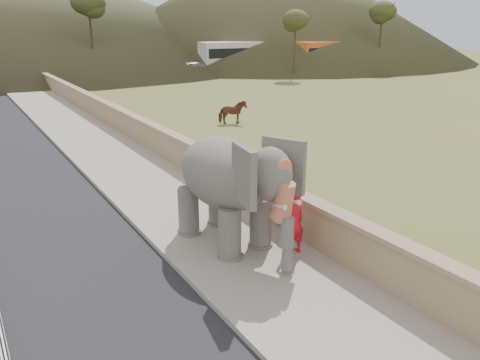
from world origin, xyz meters
name	(u,v)px	position (x,y,z in m)	size (l,w,h in m)	color
ground	(286,293)	(0.00, 0.00, 0.00)	(160.00, 160.00, 0.00)	olive
walkway	(122,163)	(0.00, 10.00, 0.07)	(3.00, 120.00, 0.15)	#9E9687
parapet	(163,145)	(1.65, 10.00, 0.55)	(0.30, 120.00, 1.10)	tan
cow	(232,113)	(7.20, 14.14, 0.60)	(0.65, 1.42, 1.20)	brown
distant_car	(196,68)	(15.68, 35.25, 0.72)	(1.70, 4.23, 1.44)	silver
bus_white	(252,57)	(22.12, 35.16, 1.55)	(2.50, 11.00, 3.10)	silver
bus_orange	(339,56)	(30.80, 31.68, 1.55)	(2.50, 11.00, 3.10)	orange
hill_far	(16,7)	(5.00, 70.00, 7.00)	(80.00, 80.00, 14.00)	brown
elephant_and_man	(224,188)	(0.02, 2.42, 1.42)	(2.34, 3.75, 2.57)	slate
trees	(48,38)	(1.69, 30.55, 3.87)	(47.41, 42.92, 9.35)	#473828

